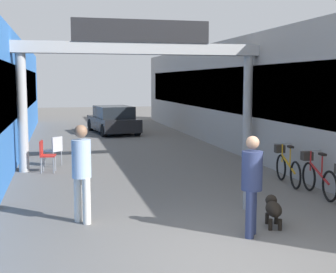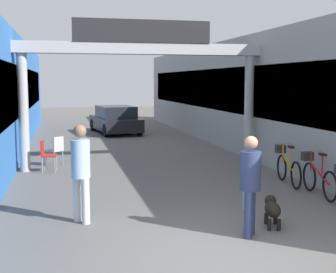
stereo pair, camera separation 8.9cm
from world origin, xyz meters
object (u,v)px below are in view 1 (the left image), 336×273
object	(u,v)px
pedestrian_with_dog	(252,179)
cafe_chair_red_nearer	(45,153)
bollard_post_metal	(246,186)
cafe_chair_aluminium_farther	(55,148)
pedestrian_companion	(82,167)
bicycle_orange_third	(287,166)
bicycle_red_second	(317,176)
dog_on_leash	(273,208)
parked_car_black	(113,120)

from	to	relation	value
pedestrian_with_dog	cafe_chair_red_nearer	xyz separation A→B (m)	(-3.41, 6.35, -0.41)
bollard_post_metal	cafe_chair_aluminium_farther	distance (m)	6.83
pedestrian_companion	bicycle_orange_third	distance (m)	5.55
bicycle_orange_third	bollard_post_metal	distance (m)	2.75
bicycle_red_second	bollard_post_metal	size ratio (longest dim) A/B	1.78
dog_on_leash	parked_car_black	size ratio (longest dim) A/B	0.17
dog_on_leash	bicycle_orange_third	bearing A→B (deg)	58.98
bicycle_red_second	parked_car_black	distance (m)	13.82
bicycle_orange_third	bollard_post_metal	size ratio (longest dim) A/B	1.78
pedestrian_with_dog	cafe_chair_red_nearer	size ratio (longest dim) A/B	1.87
bicycle_orange_third	cafe_chair_aluminium_farther	distance (m)	6.75
cafe_chair_red_nearer	pedestrian_with_dog	bearing A→B (deg)	-61.72
bicycle_red_second	cafe_chair_aluminium_farther	xyz separation A→B (m)	(-5.71, 4.98, 0.10)
cafe_chair_aluminium_farther	pedestrian_with_dog	bearing A→B (deg)	-66.51
dog_on_leash	pedestrian_with_dog	bearing A→B (deg)	-145.68
bollard_post_metal	parked_car_black	bearing A→B (deg)	93.85
pedestrian_companion	bollard_post_metal	xyz separation A→B (m)	(3.19, 0.14, -0.54)
bicycle_red_second	bicycle_orange_third	distance (m)	1.22
pedestrian_with_dog	cafe_chair_red_nearer	bearing A→B (deg)	118.28
cafe_chair_aluminium_farther	parked_car_black	distance (m)	8.94
dog_on_leash	bicycle_orange_third	world-z (taller)	bicycle_orange_third
pedestrian_with_dog	bollard_post_metal	distance (m)	1.67
bicycle_red_second	bollard_post_metal	bearing A→B (deg)	-159.38
pedestrian_with_dog	bollard_post_metal	size ratio (longest dim) A/B	1.76
pedestrian_with_dog	bicycle_orange_third	size ratio (longest dim) A/B	0.99
pedestrian_with_dog	bicycle_red_second	size ratio (longest dim) A/B	0.98
parked_car_black	bollard_post_metal	bearing A→B (deg)	-86.15
pedestrian_companion	dog_on_leash	bearing A→B (deg)	-16.69
pedestrian_companion	cafe_chair_red_nearer	size ratio (longest dim) A/B	1.99
bollard_post_metal	cafe_chair_red_nearer	size ratio (longest dim) A/B	1.06
cafe_chair_aluminium_farther	bicycle_red_second	bearing A→B (deg)	-41.14
dog_on_leash	cafe_chair_red_nearer	size ratio (longest dim) A/B	0.82
pedestrian_with_dog	dog_on_leash	size ratio (longest dim) A/B	2.29
cafe_chair_red_nearer	bollard_post_metal	bearing A→B (deg)	-50.71
cafe_chair_red_nearer	cafe_chair_aluminium_farther	xyz separation A→B (m)	(0.26, 0.91, 0.00)
bicycle_orange_third	cafe_chair_aluminium_farther	xyz separation A→B (m)	(-5.60, 3.77, 0.10)
pedestrian_companion	dog_on_leash	distance (m)	3.46
bicycle_red_second	bicycle_orange_third	world-z (taller)	same
pedestrian_with_dog	bicycle_red_second	distance (m)	3.46
pedestrian_with_dog	parked_car_black	xyz separation A→B (m)	(-0.42, 15.77, -0.30)
bicycle_orange_third	parked_car_black	xyz separation A→B (m)	(-2.87, 12.28, 0.21)
cafe_chair_red_nearer	cafe_chair_aluminium_farther	distance (m)	0.95
cafe_chair_red_nearer	parked_car_black	world-z (taller)	parked_car_black
parked_car_black	cafe_chair_aluminium_farther	bearing A→B (deg)	-107.79
dog_on_leash	cafe_chair_aluminium_farther	world-z (taller)	cafe_chair_aluminium_farther
pedestrian_companion	dog_on_leash	world-z (taller)	pedestrian_companion
dog_on_leash	cafe_chair_red_nearer	distance (m)	7.17
cafe_chair_aluminium_farther	parked_car_black	world-z (taller)	parked_car_black
bicycle_orange_third	pedestrian_companion	bearing A→B (deg)	-157.48
bicycle_orange_third	cafe_chair_aluminium_farther	bearing A→B (deg)	146.07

